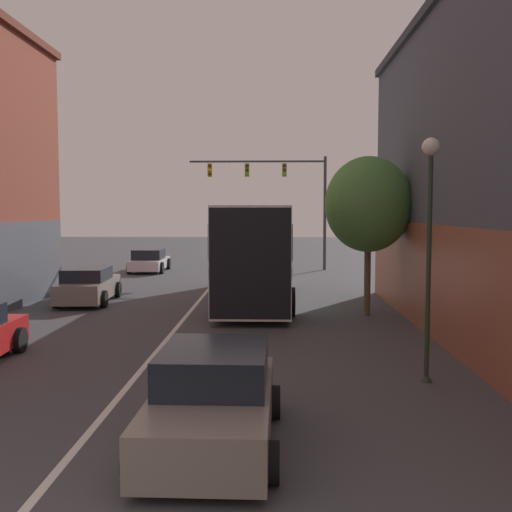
% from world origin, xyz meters
% --- Properties ---
extents(lane_center_line, '(0.14, 48.72, 0.01)m').
position_xyz_m(lane_center_line, '(0.00, 18.36, 0.00)').
color(lane_center_line, silver).
rests_on(lane_center_line, ground_plane).
extents(bus, '(2.90, 11.86, 3.76)m').
position_xyz_m(bus, '(2.28, 19.91, 2.10)').
color(bus, silver).
rests_on(bus, ground_plane).
extents(hatchback_foreground, '(2.09, 4.06, 1.46)m').
position_xyz_m(hatchback_foreground, '(2.05, 4.96, 0.68)').
color(hatchback_foreground, slate).
rests_on(hatchback_foreground, ground_plane).
extents(parked_car_left_mid, '(2.18, 4.46, 1.39)m').
position_xyz_m(parked_car_left_mid, '(-4.28, 19.14, 0.67)').
color(parked_car_left_mid, slate).
rests_on(parked_car_left_mid, ground_plane).
extents(parked_car_left_far, '(2.18, 4.52, 1.34)m').
position_xyz_m(parked_car_left_far, '(-4.42, 31.37, 0.64)').
color(parked_car_left_far, silver).
rests_on(parked_car_left_far, ground_plane).
extents(traffic_signal_gantry, '(8.35, 0.36, 6.92)m').
position_xyz_m(traffic_signal_gantry, '(3.42, 32.71, 5.14)').
color(traffic_signal_gantry, '#333338').
rests_on(traffic_signal_gantry, ground_plane).
extents(street_lamp, '(0.38, 0.38, 5.07)m').
position_xyz_m(street_lamp, '(6.19, 8.44, 3.28)').
color(street_lamp, '#233323').
rests_on(street_lamp, ground_plane).
extents(street_tree_near, '(2.95, 2.66, 5.44)m').
position_xyz_m(street_tree_near, '(6.20, 16.53, 3.80)').
color(street_tree_near, brown).
rests_on(street_tree_near, ground_plane).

